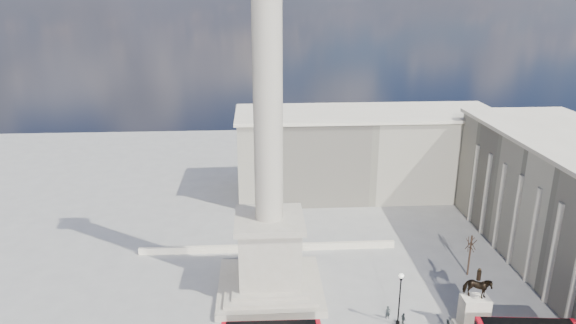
# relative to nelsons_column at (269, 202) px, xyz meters

# --- Properties ---
(ground) EXTENTS (180.00, 180.00, 0.00)m
(ground) POSITION_rel_nelsons_column_xyz_m (0.00, -5.00, -12.92)
(ground) COLOR gray
(ground) RESTS_ON ground
(nelsons_column) EXTENTS (14.00, 14.00, 49.85)m
(nelsons_column) POSITION_rel_nelsons_column_xyz_m (0.00, 0.00, 0.00)
(nelsons_column) COLOR #A49B88
(nelsons_column) RESTS_ON ground
(balustrade_wall) EXTENTS (40.00, 0.60, 1.10)m
(balustrade_wall) POSITION_rel_nelsons_column_xyz_m (0.00, 11.00, -12.37)
(balustrade_wall) COLOR beige
(balustrade_wall) RESTS_ON ground
(building_northeast) EXTENTS (51.00, 17.00, 16.60)m
(building_northeast) POSITION_rel_nelsons_column_xyz_m (20.00, 35.00, -4.59)
(building_northeast) COLOR #BBB39A
(building_northeast) RESTS_ON ground
(victorian_lamp) EXTENTS (0.62, 0.62, 7.18)m
(victorian_lamp) POSITION_rel_nelsons_column_xyz_m (15.29, -8.88, -8.69)
(victorian_lamp) COLOR black
(victorian_lamp) RESTS_ON ground
(equestrian_statue) EXTENTS (4.00, 3.00, 8.32)m
(equestrian_statue) POSITION_rel_nelsons_column_xyz_m (24.05, -10.16, -10.02)
(equestrian_statue) COLOR beige
(equestrian_statue) RESTS_ON ground
(bare_tree_mid) EXTENTS (1.70, 1.70, 6.45)m
(bare_tree_mid) POSITION_rel_nelsons_column_xyz_m (38.15, -2.21, -7.84)
(bare_tree_mid) COLOR #332319
(bare_tree_mid) RESTS_ON ground
(bare_tree_far) EXTENTS (1.59, 1.59, 6.49)m
(bare_tree_far) POSITION_rel_nelsons_column_xyz_m (28.43, 2.12, -7.80)
(bare_tree_far) COLOR #332319
(bare_tree_far) RESTS_ON ground
(pedestrian_walking) EXTENTS (0.70, 0.53, 1.75)m
(pedestrian_walking) POSITION_rel_nelsons_column_xyz_m (14.40, -7.47, -12.04)
(pedestrian_walking) COLOR black
(pedestrian_walking) RESTS_ON ground
(pedestrian_crossing) EXTENTS (0.57, 0.97, 1.55)m
(pedestrian_crossing) POSITION_rel_nelsons_column_xyz_m (16.02, -8.70, -12.14)
(pedestrian_crossing) COLOR black
(pedestrian_crossing) RESTS_ON ground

